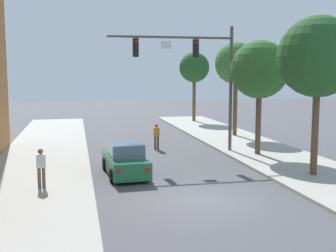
# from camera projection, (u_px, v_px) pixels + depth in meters

# --- Properties ---
(ground_plane) EXTENTS (120.00, 120.00, 0.00)m
(ground_plane) POSITION_uv_depth(u_px,v_px,m) (201.00, 201.00, 16.46)
(ground_plane) COLOR #4C4C51
(sidewalk_left) EXTENTS (5.00, 60.00, 0.15)m
(sidewalk_left) POSITION_uv_depth(u_px,v_px,m) (24.00, 210.00, 15.10)
(sidewalk_left) COLOR #A8A59E
(sidewalk_left) RESTS_ON ground
(traffic_signal_mast) EXTENTS (7.54, 0.38, 7.50)m
(traffic_signal_mast) POSITION_uv_depth(u_px,v_px,m) (197.00, 64.00, 25.36)
(traffic_signal_mast) COLOR #514C47
(traffic_signal_mast) RESTS_ON sidewalk_right
(car_lead_green) EXTENTS (2.02, 4.33, 1.60)m
(car_lead_green) POSITION_uv_depth(u_px,v_px,m) (125.00, 160.00, 20.50)
(car_lead_green) COLOR #1E663D
(car_lead_green) RESTS_ON ground
(pedestrian_sidewalk_left_walker) EXTENTS (0.36, 0.22, 1.64)m
(pedestrian_sidewalk_left_walker) POSITION_uv_depth(u_px,v_px,m) (41.00, 166.00, 17.62)
(pedestrian_sidewalk_left_walker) COLOR brown
(pedestrian_sidewalk_left_walker) RESTS_ON sidewalk_left
(pedestrian_crossing_road) EXTENTS (0.36, 0.22, 1.64)m
(pedestrian_crossing_road) POSITION_uv_depth(u_px,v_px,m) (157.00, 135.00, 27.37)
(pedestrian_crossing_road) COLOR brown
(pedestrian_crossing_road) RESTS_ON ground
(street_tree_nearest) EXTENTS (3.71, 3.71, 7.32)m
(street_tree_nearest) POSITION_uv_depth(u_px,v_px,m) (318.00, 57.00, 19.39)
(street_tree_nearest) COLOR brown
(street_tree_nearest) RESTS_ON sidewalk_right
(street_tree_second) EXTENTS (3.36, 3.36, 6.61)m
(street_tree_second) POSITION_uv_depth(u_px,v_px,m) (260.00, 70.00, 24.64)
(street_tree_second) COLOR brown
(street_tree_second) RESTS_ON sidewalk_right
(street_tree_third) EXTENTS (3.18, 3.18, 7.06)m
(street_tree_third) POSITION_uv_depth(u_px,v_px,m) (236.00, 64.00, 32.16)
(street_tree_third) COLOR brown
(street_tree_third) RESTS_ON sidewalk_right
(street_tree_farthest) EXTENTS (2.96, 2.96, 6.78)m
(street_tree_farthest) POSITION_uv_depth(u_px,v_px,m) (194.00, 68.00, 42.08)
(street_tree_farthest) COLOR brown
(street_tree_farthest) RESTS_ON sidewalk_right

